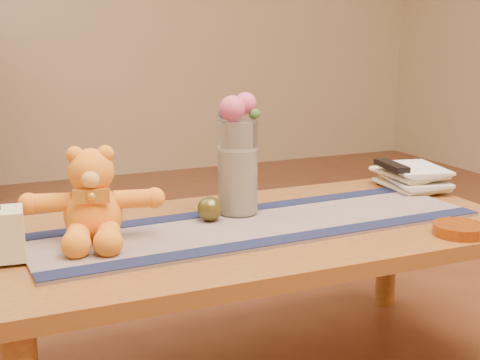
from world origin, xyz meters
name	(u,v)px	position (x,y,z in m)	size (l,w,h in m)	color
coffee_table_top	(257,233)	(0.00, 0.00, 0.43)	(1.40, 0.70, 0.04)	brown
table_leg_bl	(1,310)	(-0.64, 0.29, 0.21)	(0.07, 0.07, 0.41)	brown
table_leg_br	(387,249)	(0.64, 0.29, 0.21)	(0.07, 0.07, 0.41)	brown
persian_runner	(259,225)	(0.00, -0.01, 0.45)	(1.20, 0.35, 0.01)	#1A1947
runner_border_near	(286,239)	(0.01, -0.15, 0.46)	(1.20, 0.06, 0.00)	#121837
runner_border_far	(236,210)	(0.00, 0.14, 0.46)	(1.20, 0.06, 0.00)	#121837
teddy_bear	(92,196)	(-0.42, 0.04, 0.57)	(0.32, 0.27, 0.22)	orange
pillar_candle	(2,234)	(-0.64, -0.02, 0.51)	(0.09, 0.09, 0.11)	beige
candle_wick	(0,207)	(-0.64, -0.02, 0.58)	(0.00, 0.00, 0.01)	black
glass_vase	(238,168)	(-0.01, 0.11, 0.59)	(0.11, 0.11, 0.26)	silver
potpourri_fill	(238,181)	(-0.01, 0.11, 0.55)	(0.09, 0.09, 0.18)	beige
rose_left	(232,108)	(-0.03, 0.10, 0.75)	(0.07, 0.07, 0.07)	#D24A78
rose_right	(245,103)	(0.02, 0.11, 0.76)	(0.06, 0.06, 0.06)	#D24A78
blue_flower_back	(236,109)	(0.00, 0.14, 0.75)	(0.04, 0.04, 0.04)	#515BB0
blue_flower_side	(225,113)	(-0.04, 0.13, 0.74)	(0.04, 0.04, 0.04)	#515BB0
leaf_sprig	(254,114)	(0.03, 0.09, 0.74)	(0.03, 0.03, 0.03)	#33662D
bronze_ball	(210,209)	(-0.11, 0.07, 0.49)	(0.07, 0.07, 0.07)	#4C4719
book_bottom	(389,188)	(0.55, 0.18, 0.46)	(0.17, 0.22, 0.02)	#F7EBBF
book_lower	(391,182)	(0.56, 0.17, 0.48)	(0.16, 0.22, 0.02)	#F7EBBF
book_upper	(387,176)	(0.55, 0.18, 0.50)	(0.17, 0.22, 0.02)	#F7EBBF
book_top	(391,170)	(0.55, 0.18, 0.52)	(0.16, 0.22, 0.02)	#F7EBBF
tv_remote	(392,166)	(0.55, 0.17, 0.54)	(0.04, 0.16, 0.02)	black
amber_dish	(459,230)	(0.44, -0.27, 0.46)	(0.13, 0.13, 0.03)	#BF5914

